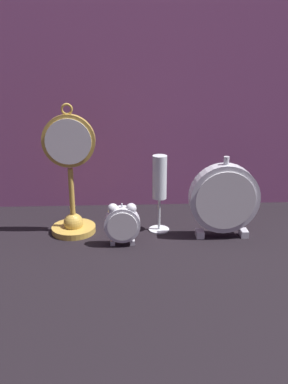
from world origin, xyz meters
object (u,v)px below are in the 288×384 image
(pocket_watch_on_stand, at_px, (71,185))
(champagne_flute, at_px, (160,184))
(mantel_clock_silver, at_px, (224,199))
(alarm_clock_twin_bell, at_px, (122,222))

(pocket_watch_on_stand, xyz_separation_m, champagne_flute, (0.23, 0.00, -0.00))
(pocket_watch_on_stand, relative_size, mantel_clock_silver, 1.59)
(pocket_watch_on_stand, height_order, champagne_flute, pocket_watch_on_stand)
(alarm_clock_twin_bell, distance_m, champagne_flute, 0.15)
(alarm_clock_twin_bell, height_order, champagne_flute, champagne_flute)
(pocket_watch_on_stand, bearing_deg, mantel_clock_silver, -7.23)
(mantel_clock_silver, bearing_deg, pocket_watch_on_stand, 172.77)
(mantel_clock_silver, bearing_deg, champagne_flute, 162.54)
(alarm_clock_twin_bell, relative_size, mantel_clock_silver, 0.51)
(champagne_flute, bearing_deg, mantel_clock_silver, -17.46)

